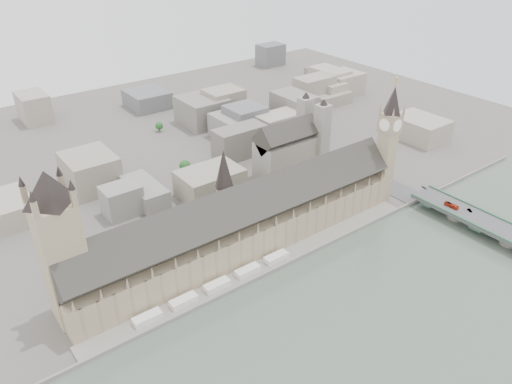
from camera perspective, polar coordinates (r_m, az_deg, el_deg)
ground at (r=357.97m, az=0.33°, el=-8.02°), size 900.00×900.00×0.00m
embankment_wall at (r=347.79m, az=1.85°, el=-9.02°), size 600.00×1.50×3.00m
river_terrace at (r=352.69m, az=1.08°, el=-8.48°), size 270.00×15.00×2.00m
terrace_tents at (r=333.33m, az=-4.50°, el=-10.56°), size 118.00×7.00×4.00m
palace_of_westminster at (r=357.78m, az=-1.58°, el=-3.59°), size 265.00×40.73×55.44m
elizabeth_tower at (r=420.08m, az=14.90°, el=6.12°), size 17.00×17.00×107.50m
victoria_tower at (r=303.77m, az=-21.53°, el=-5.28°), size 30.00×30.00×100.00m
central_tower at (r=339.48m, az=-3.65°, el=1.30°), size 13.00×13.00×48.00m
westminster_bridge at (r=419.88m, az=26.08°, el=-4.34°), size 25.00×325.00×10.25m
westminster_abbey at (r=469.26m, az=4.09°, el=5.17°), size 68.00×36.00×64.00m
city_skyline_inland at (r=539.07m, az=-15.77°, el=6.72°), size 720.00×360.00×38.00m
park_trees at (r=390.13m, az=-6.20°, el=-3.34°), size 110.00×30.00×15.00m
red_bus_north at (r=429.21m, az=21.44°, el=-1.44°), size 3.30×11.89×3.28m
car_silver at (r=429.75m, az=23.23°, el=-1.93°), size 3.38×4.97×1.55m
car_approach at (r=450.72m, az=18.68°, el=0.48°), size 2.02×4.73×1.36m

